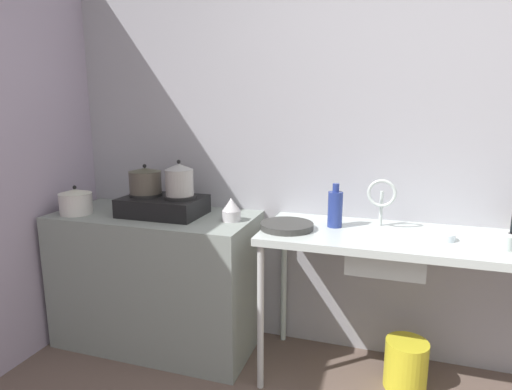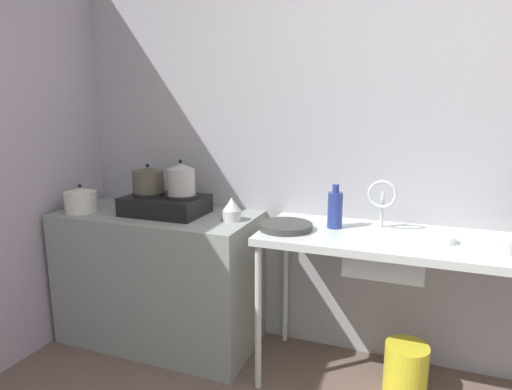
{
  "view_description": "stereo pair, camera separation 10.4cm",
  "coord_description": "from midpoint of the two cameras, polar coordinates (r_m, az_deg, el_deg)",
  "views": [
    {
      "loc": [
        -0.31,
        -0.93,
        1.51
      ],
      "look_at": [
        -1.03,
        1.3,
        1.03
      ],
      "focal_mm": 29.26,
      "sensor_mm": 36.0,
      "label": 1
    },
    {
      "loc": [
        -0.21,
        -0.89,
        1.51
      ],
      "look_at": [
        -1.03,
        1.3,
        1.03
      ],
      "focal_mm": 29.26,
      "sensor_mm": 36.0,
      "label": 2
    }
  ],
  "objects": [
    {
      "name": "counter_concrete",
      "position": [
        2.85,
        -14.38,
        -11.05
      ],
      "size": [
        1.27,
        0.6,
        0.87
      ],
      "primitive_type": "cube",
      "color": "gray",
      "rests_on": "ground"
    },
    {
      "name": "pot_beside_stove",
      "position": [
        2.87,
        -24.38,
        -0.82
      ],
      "size": [
        0.2,
        0.2,
        0.18
      ],
      "color": "silver",
      "rests_on": "counter_concrete"
    },
    {
      "name": "pot_on_left_burner",
      "position": [
        2.7,
        -15.97,
        1.92
      ],
      "size": [
        0.2,
        0.2,
        0.18
      ],
      "color": "#4D463D",
      "rests_on": "stove"
    },
    {
      "name": "sink_basin",
      "position": [
        2.28,
        16.0,
        -7.48
      ],
      "size": [
        0.38,
        0.34,
        0.17
      ],
      "primitive_type": "cube",
      "color": "silver",
      "rests_on": "counter_sink"
    },
    {
      "name": "faucet",
      "position": [
        2.36,
        15.59,
        -0.1
      ],
      "size": [
        0.15,
        0.09,
        0.28
      ],
      "color": "silver",
      "rests_on": "counter_sink"
    },
    {
      "name": "percolator",
      "position": [
        2.46,
        -4.6,
        -2.02
      ],
      "size": [
        0.11,
        0.11,
        0.14
      ],
      "color": "silver",
      "rests_on": "counter_concrete"
    },
    {
      "name": "pot_on_right_burner",
      "position": [
        2.57,
        -11.58,
        2.08
      ],
      "size": [
        0.17,
        0.17,
        0.22
      ],
      "color": "#A4A09A",
      "rests_on": "stove"
    },
    {
      "name": "wall_back",
      "position": [
        2.58,
        23.65,
        4.84
      ],
      "size": [
        5.54,
        0.1,
        2.5
      ],
      "primitive_type": "cube",
      "color": "#A09FA6",
      "rests_on": "ground"
    },
    {
      "name": "small_bowl_on_drainboard",
      "position": [
        2.28,
        22.97,
        -5.26
      ],
      "size": [
        0.12,
        0.12,
        0.04
      ],
      "primitive_type": "cylinder",
      "color": "white",
      "rests_on": "counter_sink"
    },
    {
      "name": "counter_sink",
      "position": [
        2.32,
        20.62,
        -6.87
      ],
      "size": [
        1.68,
        0.6,
        0.87
      ],
      "color": "silver",
      "rests_on": "ground"
    },
    {
      "name": "frying_pan",
      "position": [
        2.3,
        2.93,
        -4.25
      ],
      "size": [
        0.29,
        0.29,
        0.03
      ],
      "primitive_type": "cylinder",
      "color": "#363633",
      "rests_on": "counter_sink"
    },
    {
      "name": "cup_by_rack",
      "position": [
        2.25,
        29.52,
        -5.64
      ],
      "size": [
        0.09,
        0.09,
        0.07
      ],
      "primitive_type": "cylinder",
      "color": "white",
      "rests_on": "counter_sink"
    },
    {
      "name": "bucket_on_floor",
      "position": [
        2.59,
        18.65,
        -21.1
      ],
      "size": [
        0.23,
        0.23,
        0.27
      ],
      "primitive_type": "cylinder",
      "color": "yellow",
      "rests_on": "ground"
    },
    {
      "name": "bottle_by_sink",
      "position": [
        2.35,
        9.52,
        -1.83
      ],
      "size": [
        0.08,
        0.08,
        0.25
      ],
      "color": "navy",
      "rests_on": "counter_sink"
    },
    {
      "name": "stove",
      "position": [
        2.66,
        -13.67,
        -1.38
      ],
      "size": [
        0.49,
        0.34,
        0.13
      ],
      "color": "black",
      "rests_on": "counter_concrete"
    }
  ]
}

